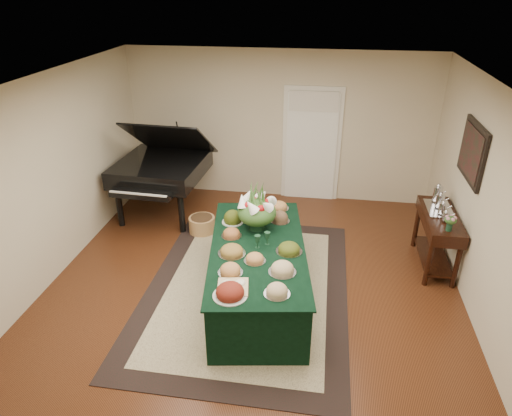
% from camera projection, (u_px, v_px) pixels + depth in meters
% --- Properties ---
extents(ground, '(6.00, 6.00, 0.00)m').
position_uv_depth(ground, '(253.00, 287.00, 6.19)').
color(ground, black).
rests_on(ground, ground).
extents(area_rug, '(2.66, 3.73, 0.01)m').
position_uv_depth(area_rug, '(247.00, 289.00, 6.14)').
color(area_rug, black).
rests_on(area_rug, ground).
extents(kitchen_doorway, '(1.05, 0.07, 2.10)m').
position_uv_depth(kitchen_doorway, '(311.00, 146.00, 8.26)').
color(kitchen_doorway, silver).
rests_on(kitchen_doorway, ground).
extents(buffet_table, '(1.53, 2.62, 0.77)m').
position_uv_depth(buffet_table, '(258.00, 272.00, 5.82)').
color(buffet_table, black).
rests_on(buffet_table, ground).
extents(food_platters, '(1.14, 2.42, 0.14)m').
position_uv_depth(food_platters, '(255.00, 246.00, 5.57)').
color(food_platters, '#B3BCB2').
rests_on(food_platters, buffet_table).
extents(cutting_board, '(0.38, 0.38, 0.10)m').
position_uv_depth(cutting_board, '(233.00, 284.00, 4.89)').
color(cutting_board, tan).
rests_on(cutting_board, buffet_table).
extents(green_goblets, '(0.18, 0.17, 0.18)m').
position_uv_depth(green_goblets, '(262.00, 240.00, 5.62)').
color(green_goblets, '#153622').
rests_on(green_goblets, buffet_table).
extents(floral_centerpiece, '(0.53, 0.53, 0.53)m').
position_uv_depth(floral_centerpiece, '(257.00, 208.00, 5.91)').
color(floral_centerpiece, '#153622').
rests_on(floral_centerpiece, buffet_table).
extents(grand_piano, '(1.58, 1.75, 1.72)m').
position_uv_depth(grand_piano, '(161.00, 168.00, 7.75)').
color(grand_piano, black).
rests_on(grand_piano, ground).
extents(wicker_basket, '(0.43, 0.43, 0.27)m').
position_uv_depth(wicker_basket, '(202.00, 225.00, 7.47)').
color(wicker_basket, '#A57542').
rests_on(wicker_basket, ground).
extents(mahogany_sideboard, '(0.45, 1.22, 0.83)m').
position_uv_depth(mahogany_sideboard, '(439.00, 227.00, 6.38)').
color(mahogany_sideboard, black).
rests_on(mahogany_sideboard, ground).
extents(tea_service, '(0.34, 0.74, 0.30)m').
position_uv_depth(tea_service, '(441.00, 203.00, 6.37)').
color(tea_service, silver).
rests_on(tea_service, mahogany_sideboard).
extents(pink_bouquet, '(0.17, 0.17, 0.22)m').
position_uv_depth(pink_bouquet, '(450.00, 221.00, 5.84)').
color(pink_bouquet, '#153622').
rests_on(pink_bouquet, mahogany_sideboard).
extents(wall_painting, '(0.05, 0.95, 0.75)m').
position_uv_depth(wall_painting, '(472.00, 152.00, 5.85)').
color(wall_painting, black).
rests_on(wall_painting, ground).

